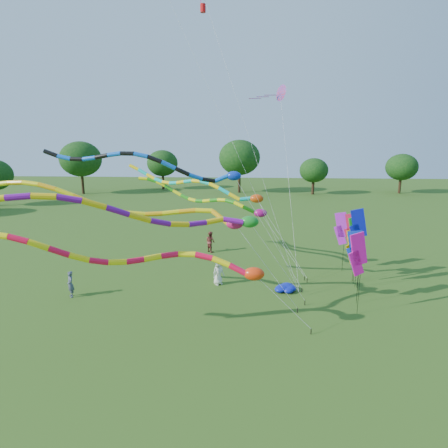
# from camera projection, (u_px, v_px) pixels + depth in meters

# --- Properties ---
(ground) EXTENTS (160.00, 160.00, 0.00)m
(ground) POSITION_uv_depth(u_px,v_px,m) (260.00, 327.00, 19.58)
(ground) COLOR #2C5215
(ground) RESTS_ON ground
(tree_ring) EXTENTS (122.10, 119.05, 9.52)m
(tree_ring) POSITION_uv_depth(u_px,v_px,m) (301.00, 230.00, 17.03)
(tree_ring) COLOR #382314
(tree_ring) RESTS_ON ground
(tube_kite_red) EXTENTS (14.41, 2.26, 6.16)m
(tube_kite_red) POSITION_uv_depth(u_px,v_px,m) (163.00, 261.00, 17.71)
(tube_kite_red) COLOR black
(tube_kite_red) RESTS_ON ground
(tube_kite_orange) EXTENTS (16.72, 1.16, 8.05)m
(tube_kite_orange) POSITION_uv_depth(u_px,v_px,m) (143.00, 208.00, 20.56)
(tube_kite_orange) COLOR black
(tube_kite_orange) RESTS_ON ground
(tube_kite_purple) EXTENTS (15.96, 7.02, 8.06)m
(tube_kite_purple) POSITION_uv_depth(u_px,v_px,m) (147.00, 214.00, 17.67)
(tube_kite_purple) COLOR black
(tube_kite_purple) RESTS_ON ground
(tube_kite_blue) EXTENTS (15.15, 1.88, 9.53)m
(tube_kite_blue) POSITION_uv_depth(u_px,v_px,m) (164.00, 167.00, 21.66)
(tube_kite_blue) COLOR black
(tube_kite_blue) RESTS_ON ground
(tube_kite_cyan) EXTENTS (13.49, 5.45, 8.13)m
(tube_kite_cyan) POSITION_uv_depth(u_px,v_px,m) (205.00, 187.00, 27.34)
(tube_kite_cyan) COLOR black
(tube_kite_cyan) RESTS_ON ground
(tube_kite_green) EXTENTS (12.77, 5.48, 7.16)m
(tube_kite_green) POSITION_uv_depth(u_px,v_px,m) (213.00, 200.00, 28.13)
(tube_kite_green) COLOR black
(tube_kite_green) RESTS_ON ground
(delta_kite_high_c) EXTENTS (3.34, 7.30, 14.19)m
(delta_kite_high_c) POSITION_uv_depth(u_px,v_px,m) (280.00, 93.00, 26.88)
(delta_kite_high_c) COLOR black
(delta_kite_high_c) RESTS_ON ground
(banner_pole_blue_a) EXTENTS (1.12, 0.46, 4.50)m
(banner_pole_blue_a) POSITION_uv_depth(u_px,v_px,m) (356.00, 251.00, 21.79)
(banner_pole_blue_a) COLOR black
(banner_pole_blue_a) RESTS_ON ground
(banner_pole_blue_b) EXTENTS (1.16, 0.11, 5.37)m
(banner_pole_blue_b) POSITION_uv_depth(u_px,v_px,m) (358.00, 228.00, 23.77)
(banner_pole_blue_b) COLOR black
(banner_pole_blue_b) RESTS_ON ground
(banner_pole_orange) EXTENTS (1.12, 0.46, 3.90)m
(banner_pole_orange) POSITION_uv_depth(u_px,v_px,m) (353.00, 246.00, 24.84)
(banner_pole_orange) COLOR black
(banner_pole_orange) RESTS_ON ground
(banner_pole_red) EXTENTS (1.12, 0.48, 4.83)m
(banner_pole_red) POSITION_uv_depth(u_px,v_px,m) (352.00, 231.00, 25.16)
(banner_pole_red) COLOR black
(banner_pole_red) RESTS_ON ground
(banner_pole_violet) EXTENTS (1.11, 0.49, 4.46)m
(banner_pole_violet) POSITION_uv_depth(u_px,v_px,m) (341.00, 229.00, 27.41)
(banner_pole_violet) COLOR black
(banner_pole_violet) RESTS_ON ground
(banner_pole_magenta_a) EXTENTS (1.14, 0.41, 4.76)m
(banner_pole_magenta_a) POSITION_uv_depth(u_px,v_px,m) (358.00, 254.00, 20.23)
(banner_pole_magenta_a) COLOR black
(banner_pole_magenta_a) RESTS_ON ground
(banner_pole_green) EXTENTS (1.15, 0.31, 4.85)m
(banner_pole_green) POSITION_uv_depth(u_px,v_px,m) (355.00, 235.00, 24.04)
(banner_pole_green) COLOR black
(banner_pole_green) RESTS_ON ground
(blue_nylon_heap) EXTENTS (1.43, 1.17, 0.49)m
(blue_nylon_heap) POSITION_uv_depth(u_px,v_px,m) (284.00, 288.00, 24.13)
(blue_nylon_heap) COLOR #0C1AA4
(blue_nylon_heap) RESTS_ON ground
(person_a) EXTENTS (0.99, 0.94, 1.70)m
(person_a) POSITION_uv_depth(u_px,v_px,m) (218.00, 272.00, 25.15)
(person_a) COLOR silver
(person_a) RESTS_ON ground
(person_b) EXTENTS (0.68, 0.72, 1.65)m
(person_b) POSITION_uv_depth(u_px,v_px,m) (70.00, 284.00, 23.14)
(person_b) COLOR #474B63
(person_b) RESTS_ON ground
(person_c) EXTENTS (1.11, 1.12, 1.82)m
(person_c) POSITION_uv_depth(u_px,v_px,m) (210.00, 242.00, 32.55)
(person_c) COLOR brown
(person_c) RESTS_ON ground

